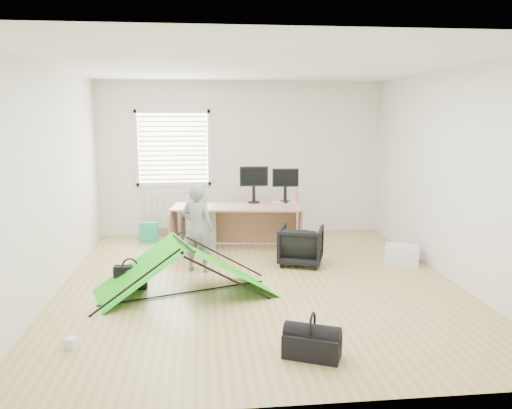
{
  "coord_description": "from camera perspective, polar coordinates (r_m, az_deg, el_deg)",
  "views": [
    {
      "loc": [
        -0.7,
        -6.08,
        2.14
      ],
      "look_at": [
        0.0,
        0.4,
        0.95
      ],
      "focal_mm": 35.0,
      "sensor_mm": 36.0,
      "label": 1
    }
  ],
  "objects": [
    {
      "name": "office_chair",
      "position": [
        7.2,
        5.16,
        -4.67
      ],
      "size": [
        0.76,
        0.77,
        0.56
      ],
      "primitive_type": "imported",
      "rotation": [
        0.0,
        0.0,
        2.81
      ],
      "color": "black",
      "rests_on": "ground"
    },
    {
      "name": "thermos",
      "position": [
        8.27,
        4.58,
        1.08
      ],
      "size": [
        0.07,
        0.07,
        0.22
      ],
      "primitive_type": "cylinder",
      "rotation": [
        0.0,
        0.0,
        0.17
      ],
      "color": "#C16C79",
      "rests_on": "desk"
    },
    {
      "name": "radiator",
      "position": [
        8.93,
        -9.26,
        -0.7
      ],
      "size": [
        1.0,
        0.12,
        0.6
      ],
      "primitive_type": "cube",
      "color": "silver",
      "rests_on": "back_wall"
    },
    {
      "name": "storage_crate",
      "position": [
        7.55,
        16.31,
        -5.5
      ],
      "size": [
        0.56,
        0.49,
        0.26
      ],
      "primitive_type": "cube",
      "rotation": [
        0.0,
        0.0,
        -0.41
      ],
      "color": "silver",
      "rests_on": "ground"
    },
    {
      "name": "filing_cabinet",
      "position": [
        8.12,
        -6.72,
        -2.7
      ],
      "size": [
        0.59,
        0.66,
        0.63
      ],
      "primitive_type": "cube",
      "rotation": [
        0.0,
        0.0,
        0.43
      ],
      "color": "#A9ACAE",
      "rests_on": "ground"
    },
    {
      "name": "desk",
      "position": [
        7.95,
        -2.15,
        -2.67
      ],
      "size": [
        2.12,
        0.92,
        0.7
      ],
      "primitive_type": "cube",
      "rotation": [
        0.0,
        0.0,
        -0.13
      ],
      "color": "#A6765D",
      "rests_on": "ground"
    },
    {
      "name": "back_wall",
      "position": [
        8.89,
        -1.63,
        5.25
      ],
      "size": [
        5.0,
        0.02,
        2.7
      ],
      "primitive_type": "cube",
      "color": "silver",
      "rests_on": "ground"
    },
    {
      "name": "ground",
      "position": [
        6.48,
        0.38,
        -8.93
      ],
      "size": [
        5.5,
        5.5,
        0.0
      ],
      "primitive_type": "plane",
      "color": "tan",
      "rests_on": "ground"
    },
    {
      "name": "tote_bag",
      "position": [
        8.61,
        -12.17,
        -3.11
      ],
      "size": [
        0.3,
        0.16,
        0.34
      ],
      "primitive_type": "cube",
      "rotation": [
        0.0,
        0.0,
        -0.13
      ],
      "color": "#21A37B",
      "rests_on": "ground"
    },
    {
      "name": "white_box",
      "position": [
        5.09,
        -20.38,
        -14.59
      ],
      "size": [
        0.13,
        0.13,
        0.1
      ],
      "primitive_type": "cube",
      "rotation": [
        0.0,
        0.0,
        -0.38
      ],
      "color": "silver",
      "rests_on": "ground"
    },
    {
      "name": "kite",
      "position": [
        6.06,
        -8.21,
        -7.26
      ],
      "size": [
        2.23,
        1.49,
        0.64
      ],
      "primitive_type": null,
      "rotation": [
        0.0,
        0.0,
        0.32
      ],
      "color": "#17B611",
      "rests_on": "ground"
    },
    {
      "name": "laptop_bag",
      "position": [
        6.42,
        -14.14,
        -8.07
      ],
      "size": [
        0.4,
        0.14,
        0.29
      ],
      "primitive_type": "cube",
      "rotation": [
        0.0,
        0.0,
        -0.06
      ],
      "color": "black",
      "rests_on": "ground"
    },
    {
      "name": "person",
      "position": [
        6.84,
        -6.74,
        -2.65
      ],
      "size": [
        0.52,
        0.42,
        1.22
      ],
      "primitive_type": "imported",
      "rotation": [
        0.0,
        0.0,
        2.81
      ],
      "color": "gray",
      "rests_on": "ground"
    },
    {
      "name": "duffel_bag",
      "position": [
        4.63,
        6.42,
        -15.72
      ],
      "size": [
        0.56,
        0.44,
        0.22
      ],
      "primitive_type": "cube",
      "rotation": [
        0.0,
        0.0,
        -0.42
      ],
      "color": "black",
      "rests_on": "ground"
    },
    {
      "name": "monitor_left",
      "position": [
        8.14,
        -0.26,
        1.72
      ],
      "size": [
        0.46,
        0.1,
        0.44
      ],
      "primitive_type": "cube",
      "rotation": [
        0.0,
        0.0,
        -0.01
      ],
      "color": "black",
      "rests_on": "desk"
    },
    {
      "name": "keyboard",
      "position": [
        8.22,
        3.23,
        0.3
      ],
      "size": [
        0.39,
        0.14,
        0.02
      ],
      "primitive_type": "cube",
      "rotation": [
        0.0,
        0.0,
        -0.02
      ],
      "color": "beige",
      "rests_on": "desk"
    },
    {
      "name": "window",
      "position": [
        8.82,
        -9.45,
        6.37
      ],
      "size": [
        1.2,
        0.06,
        1.2
      ],
      "primitive_type": "cube",
      "color": "silver",
      "rests_on": "back_wall"
    },
    {
      "name": "monitor_right",
      "position": [
        8.21,
        3.35,
        1.68
      ],
      "size": [
        0.43,
        0.13,
        0.41
      ],
      "primitive_type": "cube",
      "rotation": [
        0.0,
        0.0,
        -0.08
      ],
      "color": "black",
      "rests_on": "desk"
    }
  ]
}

